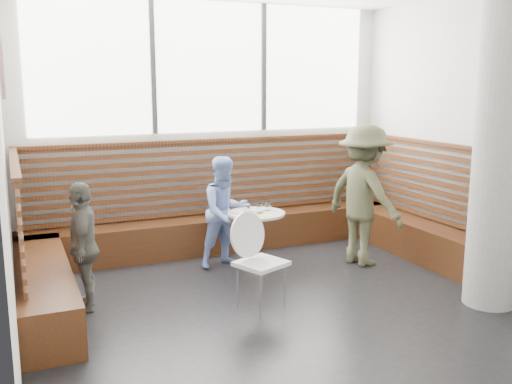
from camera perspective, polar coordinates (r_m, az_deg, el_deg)
name	(u,v)px	position (r m, az deg, el deg)	size (l,w,h in m)	color
room	(299,147)	(5.28, 4.33, 4.54)	(5.00, 5.00, 3.20)	silver
booth	(231,228)	(7.09, -2.50, -3.62)	(5.00, 2.50, 1.44)	#3B1F0E
concrete_column	(501,145)	(5.93, 23.26, 4.37)	(0.50, 0.50, 3.20)	gray
wall_art	(2,67)	(5.04, -24.09, 11.30)	(0.50, 0.50, 0.03)	white
cafe_table	(256,229)	(6.71, 0.04, -3.68)	(0.67, 0.67, 0.69)	silver
cafe_chair	(258,252)	(5.60, 0.22, -6.06)	(0.45, 0.44, 0.94)	white
adult_man	(364,195)	(6.98, 10.75, -0.33)	(1.10, 0.63, 1.70)	#4E5035
child_back	(226,212)	(6.80, -3.05, -2.02)	(0.65, 0.50, 1.33)	#819CDF
child_left	(83,246)	(5.76, -16.87, -5.22)	(0.74, 0.31, 1.26)	#5A5951
plate_near	(241,212)	(6.67, -1.53, -1.97)	(0.20, 0.20, 0.01)	white
plate_far	(257,210)	(6.76, 0.10, -1.80)	(0.19, 0.19, 0.01)	white
glass_left	(247,211)	(6.49, -0.90, -1.90)	(0.07, 0.07, 0.11)	white
glass_mid	(260,208)	(6.60, 0.38, -1.65)	(0.07, 0.07, 0.12)	white
glass_right	(268,206)	(6.77, 1.20, -1.40)	(0.07, 0.07, 0.10)	white
menu_card	(264,216)	(6.49, 0.80, -2.37)	(0.21, 0.14, 0.00)	#A5C64C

